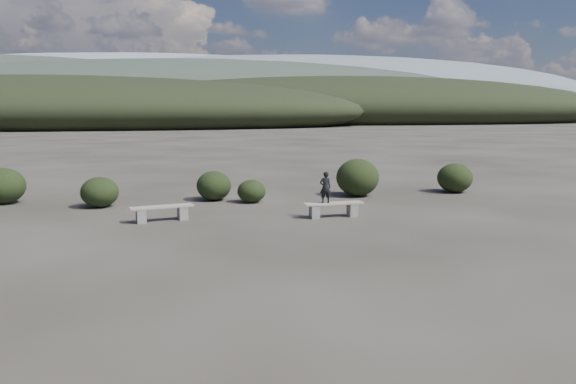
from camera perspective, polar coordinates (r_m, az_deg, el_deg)
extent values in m
plane|color=#28241F|center=(11.48, -0.93, -8.11)|extent=(1200.00, 1200.00, 0.00)
cube|color=gray|center=(16.72, -14.71, -2.38)|extent=(0.33, 0.41, 0.41)
cube|color=gray|center=(16.96, -10.65, -2.10)|extent=(0.33, 0.41, 0.41)
cube|color=gray|center=(16.79, -12.69, -1.47)|extent=(1.86, 0.82, 0.05)
cube|color=gray|center=(16.87, 2.70, -2.01)|extent=(0.28, 0.38, 0.41)
cube|color=gray|center=(17.27, 6.55, -1.82)|extent=(0.28, 0.38, 0.41)
cube|color=gray|center=(17.02, 4.66, -1.16)|extent=(1.85, 0.54, 0.05)
imported|color=black|center=(16.85, 3.81, 0.48)|extent=(0.36, 0.25, 0.95)
ellipsoid|color=black|center=(19.73, -18.59, -0.01)|extent=(1.24, 1.24, 1.02)
ellipsoid|color=black|center=(20.27, -7.54, 0.65)|extent=(1.24, 1.24, 1.06)
ellipsoid|color=black|center=(19.69, -3.73, 0.09)|extent=(1.00, 1.00, 0.80)
ellipsoid|color=black|center=(21.23, 7.08, 1.48)|extent=(1.61, 1.61, 1.41)
ellipsoid|color=black|center=(22.96, 16.59, 1.39)|extent=(1.37, 1.37, 1.14)
ellipsoid|color=black|center=(21.73, -26.96, 0.56)|extent=(1.47, 1.47, 1.25)
ellipsoid|color=black|center=(103.53, -22.96, 7.55)|extent=(110.00, 40.00, 12.00)
ellipsoid|color=black|center=(126.32, 7.22, 8.42)|extent=(120.00, 44.00, 14.00)
ellipsoid|color=#323D32|center=(170.89, -9.29, 9.15)|extent=(190.00, 64.00, 24.00)
ellipsoid|color=slate|center=(319.10, 3.30, 9.72)|extent=(340.00, 110.00, 44.00)
ellipsoid|color=gray|center=(411.95, -13.87, 9.60)|extent=(460.00, 140.00, 56.00)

